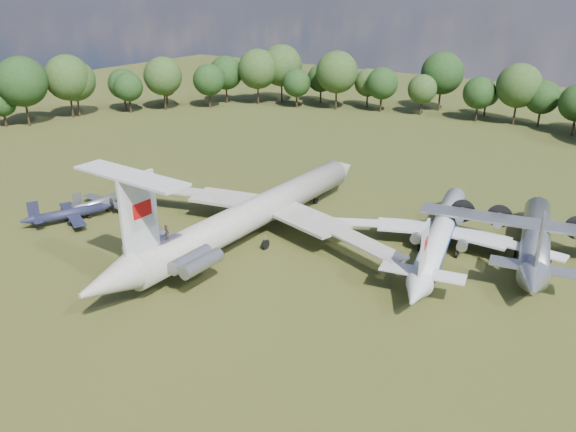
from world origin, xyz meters
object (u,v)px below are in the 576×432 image
Objects in this scene: small_prop_west at (69,216)px; person_on_il62 at (167,232)px; il62_airliner at (255,218)px; small_prop_northwest at (103,203)px; an12_transport at (535,242)px; tu104_jet at (440,237)px.

person_on_il62 is (25.32, -4.54, 5.57)m from small_prop_west.
il62_airliner is 26.28m from small_prop_northwest.
an12_transport is at bearing -135.40° from person_on_il62.
tu104_jet is 50.31m from small_prop_northwest.
small_prop_northwest is at bearing -21.66° from person_on_il62.
il62_airliner is at bearing -89.35° from person_on_il62.
an12_transport is 2.30× the size of small_prop_west.
tu104_jet is at bearing -164.35° from an12_transport.
an12_transport is at bearing 14.79° from tu104_jet.
il62_airliner reaches higher than an12_transport.
il62_airliner reaches higher than tu104_jet.
tu104_jet is 21.41× the size of person_on_il62.
small_prop_west is 7.60× the size of person_on_il62.
tu104_jet is 1.23× the size of an12_transport.
tu104_jet is (22.26, 10.00, -0.84)m from il62_airliner.
an12_transport is 17.44× the size of person_on_il62.
il62_airliner is at bearing 14.36° from small_prop_northwest.
small_prop_northwest is (-0.25, 6.21, -0.09)m from small_prop_west.
il62_airliner is 24.41m from tu104_jet.
tu104_jet is 2.82× the size of small_prop_west.
tu104_jet is at bearing 24.68° from il62_airliner.
person_on_il62 is at bearing -19.72° from small_prop_northwest.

